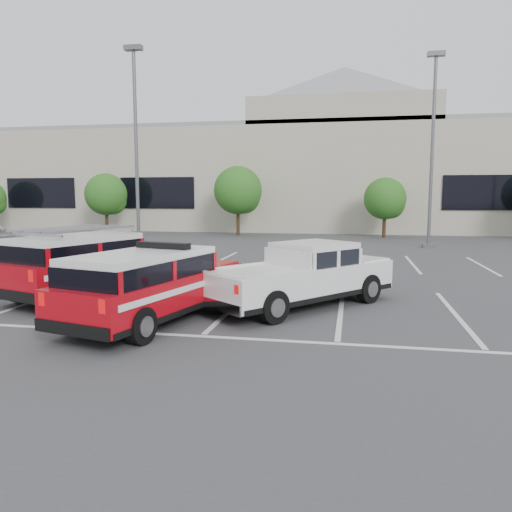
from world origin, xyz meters
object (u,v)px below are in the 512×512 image
Objects in this scene: tree_mid_right at (386,200)px; light_pole_mid at (432,151)px; fire_chief_suv at (153,290)px; ladder_suv at (88,269)px; convention_building at (322,173)px; tree_mid_left at (239,192)px; tree_left at (107,196)px; white_pickup at (302,281)px; light_pole_left at (136,149)px.

light_pole_mid is at bearing -72.48° from tree_mid_right.
tree_mid_right is 24.89m from fire_chief_suv.
convention_building is at bearing 100.10° from ladder_suv.
convention_building is at bearing 113.26° from light_pole_mid.
ladder_suv is (0.58, -21.63, -2.25)m from tree_mid_left.
tree_mid_right reaches higher than ladder_suv.
white_pickup is (16.62, -21.74, -2.13)m from tree_left.
tree_mid_left is 10.01m from tree_mid_right.
tree_mid_right is at bearing -0.00° from tree_mid_left.
light_pole_mid is at bearing -66.74° from convention_building.
light_pole_mid reaches higher than fire_chief_suv.
convention_building is at bearing 131.69° from white_pickup.
white_pickup is 0.98× the size of ladder_suv.
convention_building is at bearing 33.05° from tree_left.
fire_chief_suv is 3.72m from ladder_suv.
tree_left is 0.82× the size of ladder_suv.
light_pole_mid is 1.95× the size of white_pickup.
tree_mid_left is 13.53m from light_pole_mid.
light_pole_mid is 17.18m from white_pickup.
convention_building is 11.19m from tree_mid_left.
tree_mid_left is (-5.09, -9.82, -1.68)m from convention_building.
tree_mid_left is at bearing -117.40° from convention_building.
tree_mid_left is at bearing 0.00° from tree_left.
tree_left reaches higher than ladder_suv.
tree_mid_right is at bearing 107.52° from light_pole_mid.
tree_mid_right is 0.39× the size of light_pole_left.
convention_building is 15.04× the size of tree_mid_right.
tree_mid_right is at bearing 120.08° from white_pickup.
light_pole_left is 1.93× the size of fire_chief_suv.
ladder_suv is (-11.33, -15.58, -4.40)m from light_pole_mid.
white_pickup is at bearing 49.53° from fire_chief_suv.
tree_left is at bearing 133.65° from fire_chief_suv.
fire_chief_suv is (-6.51, -23.96, -1.78)m from tree_mid_right.
tree_mid_right is (10.00, -0.00, -0.54)m from tree_mid_left.
tree_left is 22.86m from light_pole_mid.
convention_building is 31.86m from white_pickup.
ladder_suv is at bearing -142.20° from white_pickup.
convention_building is 11.31× the size of fire_chief_suv.
tree_mid_right is at bearing 89.06° from fire_chief_suv.
white_pickup is (6.62, -21.74, -2.39)m from tree_mid_left.
tree_mid_left is 21.75m from ladder_suv.
light_pole_left is at bearing -142.50° from tree_mid_right.
light_pole_left is 16.02m from fire_chief_suv.
convention_building reaches higher than light_pole_left.
white_pickup is at bearing -108.63° from light_pole_mid.
ladder_suv reaches higher than fire_chief_suv.
fire_chief_suv is at bearing -115.19° from light_pole_mid.
light_pole_mid is 1.93× the size of fire_chief_suv.
ladder_suv is at bearing -72.40° from light_pole_left.
tree_left is 0.43× the size of light_pole_left.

